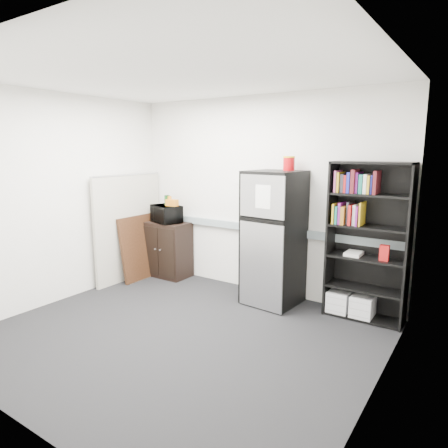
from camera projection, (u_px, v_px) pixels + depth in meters
name	position (u px, v px, depth m)	size (l,w,h in m)	color
floor	(180.00, 335.00, 4.33)	(4.00, 4.00, 0.00)	black
wall_back	(260.00, 196.00, 5.51)	(4.00, 0.02, 2.70)	silver
wall_right	(381.00, 235.00, 2.99)	(0.02, 3.50, 2.70)	silver
wall_left	(59.00, 199.00, 5.18)	(0.02, 3.50, 2.70)	silver
ceiling	(174.00, 74.00, 3.84)	(4.00, 3.50, 0.02)	white
electrical_raceway	(258.00, 228.00, 5.57)	(3.92, 0.05, 0.10)	gray
wall_note	(238.00, 180.00, 5.66)	(0.14, 0.00, 0.10)	white
bookshelf	(366.00, 238.00, 4.61)	(0.90, 0.34, 1.85)	black
cubicle_partition	(129.00, 227.00, 6.11)	(0.06, 1.30, 1.62)	#A9A496
cabinet	(168.00, 249.00, 6.30)	(0.69, 0.46, 0.87)	black
microwave	(166.00, 214.00, 6.18)	(0.49, 0.33, 0.27)	black
snack_box_a	(167.00, 200.00, 6.17)	(0.07, 0.05, 0.15)	#17521D
snack_box_b	(167.00, 200.00, 6.17)	(0.07, 0.05, 0.15)	#0D3C10
snack_box_c	(169.00, 201.00, 6.16)	(0.07, 0.05, 0.14)	orange
snack_bag	(172.00, 203.00, 6.06)	(0.18, 0.10, 0.10)	#CB6E14
refrigerator	(273.00, 238.00, 5.12)	(0.70, 0.72, 1.72)	black
coffee_can	(289.00, 163.00, 4.98)	(0.15, 0.15, 0.20)	#AA070D
framed_poster	(141.00, 247.00, 6.17)	(0.19, 0.77, 0.98)	black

